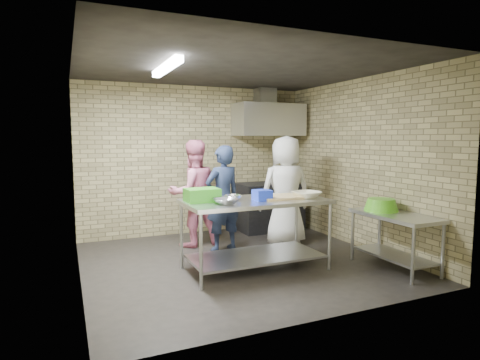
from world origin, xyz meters
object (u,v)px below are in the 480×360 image
object	(u,v)px
prep_table	(255,235)
green_basin	(381,205)
woman_pink	(193,193)
man_navy	(223,198)
woman_white	(285,191)
blue_tub	(262,195)
bottle_red	(266,124)
side_counter	(394,241)
green_crate	(202,195)
stove	(269,206)

from	to	relation	value
prep_table	green_basin	world-z (taller)	prep_table
green_basin	woman_pink	distance (m)	2.89
man_navy	woman_white	world-z (taller)	woman_white
blue_tub	green_basin	world-z (taller)	blue_tub
prep_table	bottle_red	world-z (taller)	bottle_red
blue_tub	woman_pink	bearing A→B (deg)	105.74
green_basin	man_navy	distance (m)	2.33
bottle_red	woman_white	bearing A→B (deg)	-103.46
prep_table	bottle_red	bearing A→B (deg)	59.57
side_counter	bottle_red	xyz separation A→B (m)	(-0.40, 2.99, 1.65)
green_basin	bottle_red	xyz separation A→B (m)	(-0.38, 2.74, 1.19)
bottle_red	man_navy	bearing A→B (deg)	-138.61
green_crate	prep_table	bearing A→B (deg)	-9.73
bottle_red	woman_white	world-z (taller)	bottle_red
bottle_red	green_crate	bearing A→B (deg)	-133.45
stove	woman_white	xyz separation A→B (m)	(-0.26, -1.05, 0.45)
green_basin	bottle_red	size ratio (longest dim) A/B	2.56
prep_table	green_basin	bearing A→B (deg)	-15.65
prep_table	green_crate	bearing A→B (deg)	170.27
green_crate	woman_white	world-z (taller)	woman_white
woman_pink	woman_white	distance (m)	1.51
side_counter	woman_pink	bearing A→B (deg)	133.75
stove	blue_tub	bearing A→B (deg)	-120.07
green_crate	man_navy	xyz separation A→B (m)	(0.64, 0.92, -0.21)
woman_white	blue_tub	bearing A→B (deg)	54.07
prep_table	bottle_red	distance (m)	3.05
green_basin	blue_tub	bearing A→B (deg)	167.14
side_counter	green_basin	world-z (taller)	green_basin
green_crate	blue_tub	distance (m)	0.78
side_counter	green_basin	xyz separation A→B (m)	(-0.02, 0.25, 0.46)
stove	woman_pink	bearing A→B (deg)	-162.55
side_counter	woman_white	size ratio (longest dim) A/B	0.67
bottle_red	woman_pink	distance (m)	2.22
green_basin	woman_pink	world-z (taller)	woman_pink
stove	man_navy	bearing A→B (deg)	-143.68
stove	woman_pink	world-z (taller)	woman_pink
side_counter	green_basin	bearing A→B (deg)	94.57
prep_table	side_counter	size ratio (longest dim) A/B	1.58
side_counter	bottle_red	world-z (taller)	bottle_red
prep_table	woman_pink	world-z (taller)	woman_pink
blue_tub	green_basin	size ratio (longest dim) A/B	0.46
woman_white	man_navy	bearing A→B (deg)	2.67
side_counter	man_navy	bearing A→B (deg)	135.44
green_basin	side_counter	bearing A→B (deg)	-85.43
woman_pink	green_basin	bearing A→B (deg)	129.68
side_counter	green_crate	world-z (taller)	green_crate
prep_table	green_crate	world-z (taller)	green_crate
woman_pink	woman_white	size ratio (longest dim) A/B	0.96
blue_tub	man_navy	bearing A→B (deg)	95.67
blue_tub	woman_white	xyz separation A→B (m)	(0.97, 1.07, -0.12)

